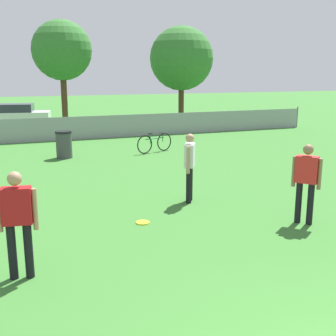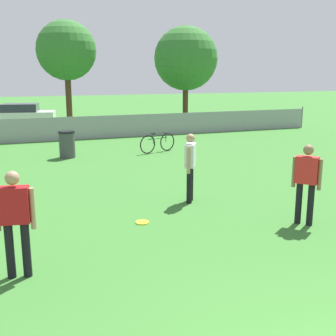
# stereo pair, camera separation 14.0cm
# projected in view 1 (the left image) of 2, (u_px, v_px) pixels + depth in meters

# --- Properties ---
(fence_backline) EXTENTS (26.21, 0.07, 1.21)m
(fence_backline) POSITION_uv_depth(u_px,v_px,m) (72.00, 128.00, 19.88)
(fence_backline) COLOR gray
(fence_backline) RESTS_ON ground_plane
(tree_near_pole) EXTENTS (3.15, 3.15, 5.86)m
(tree_near_pole) POSITION_uv_depth(u_px,v_px,m) (62.00, 51.00, 22.21)
(tree_near_pole) COLOR #4C331E
(tree_near_pole) RESTS_ON ground_plane
(tree_far_right) EXTENTS (3.67, 3.67, 5.78)m
(tree_far_right) POSITION_uv_depth(u_px,v_px,m) (181.00, 59.00, 24.35)
(tree_far_right) COLOR #4C331E
(tree_far_right) RESTS_ON ground_plane
(player_thrower_red) EXTENTS (0.44, 0.48, 1.68)m
(player_thrower_red) POSITION_uv_depth(u_px,v_px,m) (306.00, 178.00, 8.64)
(player_thrower_red) COLOR black
(player_thrower_red) RESTS_ON ground_plane
(player_defender_red) EXTENTS (0.59, 0.30, 1.68)m
(player_defender_red) POSITION_uv_depth(u_px,v_px,m) (18.00, 217.00, 6.27)
(player_defender_red) COLOR black
(player_defender_red) RESTS_ON ground_plane
(player_receiver_white) EXTENTS (0.42, 0.51, 1.68)m
(player_receiver_white) POSITION_uv_depth(u_px,v_px,m) (190.00, 163.00, 10.14)
(player_receiver_white) COLOR black
(player_receiver_white) RESTS_ON ground_plane
(frisbee_disc) EXTENTS (0.29, 0.29, 0.03)m
(frisbee_disc) POSITION_uv_depth(u_px,v_px,m) (143.00, 222.00, 8.86)
(frisbee_disc) COLOR yellow
(frisbee_disc) RESTS_ON ground_plane
(bicycle_sideline) EXTENTS (1.66, 0.66, 0.79)m
(bicycle_sideline) POSITION_uv_depth(u_px,v_px,m) (155.00, 143.00, 16.79)
(bicycle_sideline) COLOR black
(bicycle_sideline) RESTS_ON ground_plane
(trash_bin) EXTENTS (0.61, 0.61, 1.01)m
(trash_bin) POSITION_uv_depth(u_px,v_px,m) (64.00, 144.00, 15.62)
(trash_bin) COLOR #3F3F44
(trash_bin) RESTS_ON ground_plane
(parked_car_white) EXTENTS (4.28, 2.49, 1.31)m
(parked_car_white) POSITION_uv_depth(u_px,v_px,m) (15.00, 115.00, 25.44)
(parked_car_white) COLOR black
(parked_car_white) RESTS_ON ground_plane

